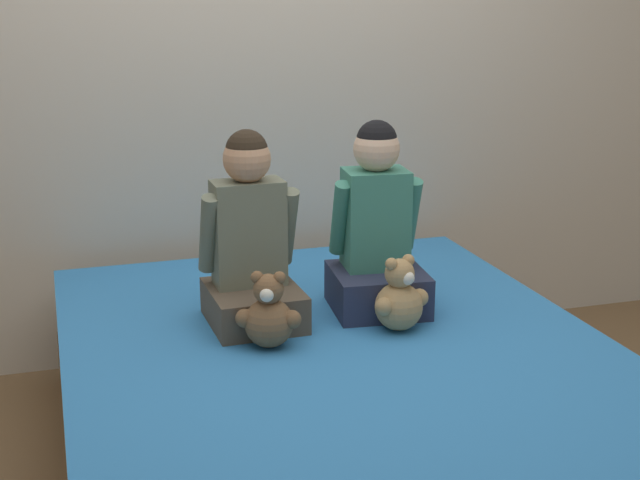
# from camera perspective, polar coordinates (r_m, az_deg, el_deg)

# --- Properties ---
(ground_plane) EXTENTS (14.00, 14.00, 0.00)m
(ground_plane) POSITION_cam_1_polar(r_m,az_deg,el_deg) (3.01, 1.04, -14.74)
(ground_plane) COLOR brown
(wall_behind_bed) EXTENTS (8.00, 0.06, 2.50)m
(wall_behind_bed) POSITION_cam_1_polar(r_m,az_deg,el_deg) (3.72, -4.56, 11.49)
(wall_behind_bed) COLOR beige
(wall_behind_bed) RESTS_ON ground_plane
(bed) EXTENTS (1.68, 2.02, 0.47)m
(bed) POSITION_cam_1_polar(r_m,az_deg,el_deg) (2.90, 1.06, -10.79)
(bed) COLOR brown
(bed) RESTS_ON ground_plane
(child_on_left) EXTENTS (0.32, 0.34, 0.63)m
(child_on_left) POSITION_cam_1_polar(r_m,az_deg,el_deg) (2.90, -4.49, -0.35)
(child_on_left) COLOR brown
(child_on_left) RESTS_ON bed
(child_on_right) EXTENTS (0.34, 0.33, 0.65)m
(child_on_right) POSITION_cam_1_polar(r_m,az_deg,el_deg) (3.02, 3.63, 0.42)
(child_on_right) COLOR #282D47
(child_on_right) RESTS_ON bed
(teddy_bear_held_by_left_child) EXTENTS (0.19, 0.15, 0.24)m
(teddy_bear_held_by_left_child) POSITION_cam_1_polar(r_m,az_deg,el_deg) (2.73, -3.30, -4.83)
(teddy_bear_held_by_left_child) COLOR brown
(teddy_bear_held_by_left_child) RESTS_ON bed
(teddy_bear_held_by_right_child) EXTENTS (0.20, 0.16, 0.25)m
(teddy_bear_held_by_right_child) POSITION_cam_1_polar(r_m,az_deg,el_deg) (2.87, 5.10, -3.79)
(teddy_bear_held_by_right_child) COLOR tan
(teddy_bear_held_by_right_child) RESTS_ON bed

